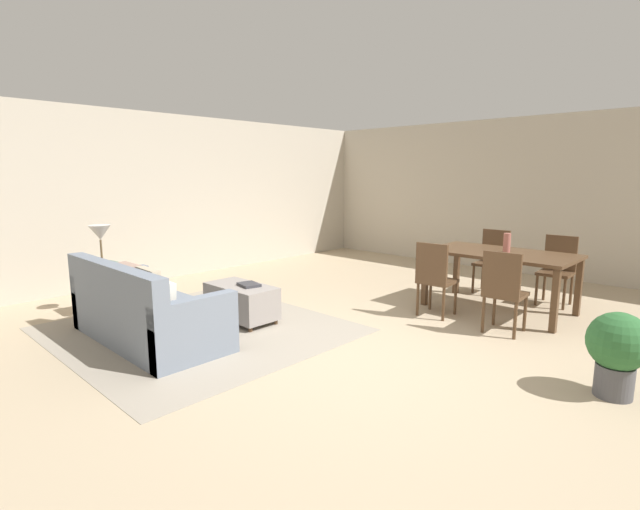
{
  "coord_description": "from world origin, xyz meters",
  "views": [
    {
      "loc": [
        2.75,
        -3.38,
        1.73
      ],
      "look_at": [
        -1.28,
        0.82,
        0.72
      ],
      "focal_mm": 26.26,
      "sensor_mm": 36.0,
      "label": 1
    }
  ],
  "objects_px": {
    "table_lamp": "(100,234)",
    "dining_chair_far_right": "(558,266)",
    "couch": "(145,313)",
    "side_table": "(104,277)",
    "vase_centerpiece": "(507,243)",
    "potted_plant": "(618,348)",
    "dining_table": "(500,258)",
    "book_on_ottoman": "(249,285)",
    "dining_chair_near_right": "(503,288)",
    "dining_chair_near_left": "(435,275)",
    "ottoman_table": "(241,301)",
    "dining_chair_far_left": "(493,257)"
  },
  "relations": [
    {
      "from": "vase_centerpiece",
      "to": "book_on_ottoman",
      "type": "distance_m",
      "value": 3.25
    },
    {
      "from": "couch",
      "to": "book_on_ottoman",
      "type": "height_order",
      "value": "couch"
    },
    {
      "from": "vase_centerpiece",
      "to": "table_lamp",
      "type": "bearing_deg",
      "value": -134.62
    },
    {
      "from": "ottoman_table",
      "to": "dining_chair_near_left",
      "type": "distance_m",
      "value": 2.35
    },
    {
      "from": "potted_plant",
      "to": "ottoman_table",
      "type": "bearing_deg",
      "value": -167.06
    },
    {
      "from": "table_lamp",
      "to": "vase_centerpiece",
      "type": "xyz_separation_m",
      "value": [
        3.54,
        3.59,
        -0.12
      ]
    },
    {
      "from": "dining_chair_far_right",
      "to": "potted_plant",
      "type": "height_order",
      "value": "dining_chair_far_right"
    },
    {
      "from": "table_lamp",
      "to": "dining_chair_near_right",
      "type": "distance_m",
      "value": 4.76
    },
    {
      "from": "side_table",
      "to": "dining_chair_near_right",
      "type": "distance_m",
      "value": 4.73
    },
    {
      "from": "couch",
      "to": "side_table",
      "type": "xyz_separation_m",
      "value": [
        -1.28,
        0.1,
        0.17
      ]
    },
    {
      "from": "ottoman_table",
      "to": "table_lamp",
      "type": "distance_m",
      "value": 1.93
    },
    {
      "from": "couch",
      "to": "dining_chair_near_left",
      "type": "distance_m",
      "value": 3.34
    },
    {
      "from": "side_table",
      "to": "dining_chair_far_left",
      "type": "relative_size",
      "value": 0.64
    },
    {
      "from": "table_lamp",
      "to": "dining_chair_near_right",
      "type": "xyz_separation_m",
      "value": [
        3.89,
        2.69,
        -0.48
      ]
    },
    {
      "from": "couch",
      "to": "dining_chair_far_left",
      "type": "bearing_deg",
      "value": 69.16
    },
    {
      "from": "couch",
      "to": "table_lamp",
      "type": "xyz_separation_m",
      "value": [
        -1.28,
        0.1,
        0.71
      ]
    },
    {
      "from": "couch",
      "to": "dining_table",
      "type": "distance_m",
      "value": 4.29
    },
    {
      "from": "ottoman_table",
      "to": "dining_table",
      "type": "height_order",
      "value": "dining_table"
    },
    {
      "from": "dining_table",
      "to": "dining_chair_near_left",
      "type": "height_order",
      "value": "dining_chair_near_left"
    },
    {
      "from": "book_on_ottoman",
      "to": "potted_plant",
      "type": "bearing_deg",
      "value": 12.68
    },
    {
      "from": "table_lamp",
      "to": "ottoman_table",
      "type": "bearing_deg",
      "value": 34.66
    },
    {
      "from": "dining_table",
      "to": "vase_centerpiece",
      "type": "xyz_separation_m",
      "value": [
        0.06,
        0.03,
        0.2
      ]
    },
    {
      "from": "vase_centerpiece",
      "to": "dining_chair_far_right",
      "type": "bearing_deg",
      "value": 65.07
    },
    {
      "from": "dining_table",
      "to": "dining_chair_near_left",
      "type": "bearing_deg",
      "value": -118.84
    },
    {
      "from": "dining_table",
      "to": "dining_chair_near_left",
      "type": "distance_m",
      "value": 0.95
    },
    {
      "from": "table_lamp",
      "to": "dining_chair_far_right",
      "type": "height_order",
      "value": "table_lamp"
    },
    {
      "from": "dining_chair_near_left",
      "to": "potted_plant",
      "type": "xyz_separation_m",
      "value": [
        2.12,
        -0.88,
        -0.12
      ]
    },
    {
      "from": "side_table",
      "to": "dining_chair_near_left",
      "type": "distance_m",
      "value": 4.08
    },
    {
      "from": "book_on_ottoman",
      "to": "dining_table",
      "type": "bearing_deg",
      "value": 52.61
    },
    {
      "from": "dining_table",
      "to": "potted_plant",
      "type": "height_order",
      "value": "dining_table"
    },
    {
      "from": "book_on_ottoman",
      "to": "dining_chair_near_right",
      "type": "bearing_deg",
      "value": 35.11
    },
    {
      "from": "potted_plant",
      "to": "table_lamp",
      "type": "bearing_deg",
      "value": -160.16
    },
    {
      "from": "ottoman_table",
      "to": "dining_chair_far_right",
      "type": "relative_size",
      "value": 0.98
    },
    {
      "from": "couch",
      "to": "dining_table",
      "type": "height_order",
      "value": "couch"
    },
    {
      "from": "dining_chair_far_left",
      "to": "dining_chair_far_right",
      "type": "bearing_deg",
      "value": -2.4
    },
    {
      "from": "dining_table",
      "to": "dining_chair_far_left",
      "type": "height_order",
      "value": "dining_chair_far_left"
    },
    {
      "from": "couch",
      "to": "vase_centerpiece",
      "type": "bearing_deg",
      "value": 58.5
    },
    {
      "from": "side_table",
      "to": "dining_chair_far_right",
      "type": "xyz_separation_m",
      "value": [
        3.92,
        4.4,
        0.05
      ]
    },
    {
      "from": "table_lamp",
      "to": "dining_chair_far_left",
      "type": "relative_size",
      "value": 0.57
    },
    {
      "from": "potted_plant",
      "to": "dining_chair_near_right",
      "type": "bearing_deg",
      "value": 146.28
    },
    {
      "from": "dining_table",
      "to": "dining_chair_far_right",
      "type": "relative_size",
      "value": 1.9
    },
    {
      "from": "side_table",
      "to": "potted_plant",
      "type": "relative_size",
      "value": 0.87
    },
    {
      "from": "dining_chair_near_right",
      "to": "dining_chair_near_left",
      "type": "bearing_deg",
      "value": 176.75
    },
    {
      "from": "ottoman_table",
      "to": "table_lamp",
      "type": "bearing_deg",
      "value": -145.34
    },
    {
      "from": "ottoman_table",
      "to": "dining_chair_near_left",
      "type": "relative_size",
      "value": 0.98
    },
    {
      "from": "side_table",
      "to": "dining_chair_near_left",
      "type": "relative_size",
      "value": 0.64
    },
    {
      "from": "book_on_ottoman",
      "to": "side_table",
      "type": "bearing_deg",
      "value": -146.08
    },
    {
      "from": "dining_chair_far_right",
      "to": "dining_chair_near_right",
      "type": "bearing_deg",
      "value": -90.77
    },
    {
      "from": "dining_table",
      "to": "dining_chair_far_right",
      "type": "xyz_separation_m",
      "value": [
        0.44,
        0.84,
        -0.16
      ]
    },
    {
      "from": "couch",
      "to": "side_table",
      "type": "distance_m",
      "value": 1.29
    }
  ]
}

